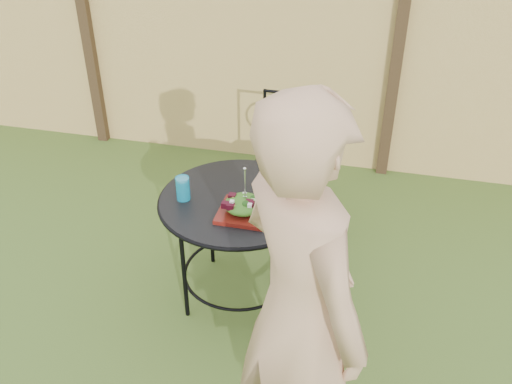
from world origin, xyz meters
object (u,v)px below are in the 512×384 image
at_px(diner, 300,313).
at_px(salad_plate, 243,212).
at_px(patio_chair, 287,158).
at_px(patio_table, 238,218).

height_order(diner, salad_plate, diner).
xyz_separation_m(patio_chair, salad_plate, (-0.05, -1.05, 0.23)).
xyz_separation_m(patio_table, salad_plate, (0.07, -0.14, 0.15)).
height_order(patio_table, diner, diner).
relative_size(patio_table, salad_plate, 3.42).
height_order(patio_table, salad_plate, salad_plate).
relative_size(diner, salad_plate, 6.94).
xyz_separation_m(patio_table, diner, (0.53, -1.03, 0.35)).
distance_m(diner, salad_plate, 1.02).
bearing_deg(diner, salad_plate, -17.90).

